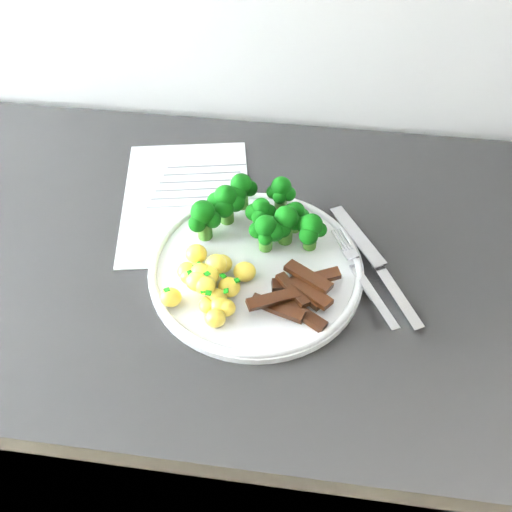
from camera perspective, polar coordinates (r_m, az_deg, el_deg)
counter at (r=1.13m, az=-3.71°, el=-14.98°), size 2.43×0.61×0.91m
recipe_paper at (r=0.82m, az=-7.47°, el=6.12°), size 0.24×0.30×0.00m
plate at (r=0.71m, az=0.00°, el=-1.16°), size 0.29×0.29×0.02m
broccoli at (r=0.73m, az=0.20°, el=4.80°), size 0.19×0.12×0.07m
potatoes at (r=0.67m, az=-5.19°, el=-2.71°), size 0.11×0.12×0.04m
beef_strips at (r=0.67m, az=4.53°, el=-4.08°), size 0.12×0.10×0.03m
fork at (r=0.70m, az=11.62°, el=-2.60°), size 0.09×0.16×0.02m
knife at (r=0.72m, az=13.68°, el=-2.35°), size 0.12×0.21×0.02m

